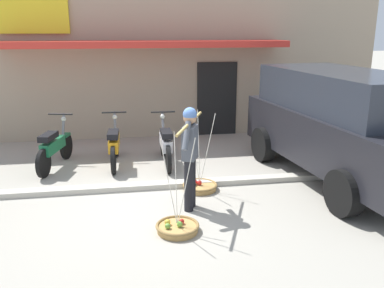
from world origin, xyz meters
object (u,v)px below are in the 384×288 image
Objects in this scene: parked_truck at (342,122)px; motorcycle_nearest_shop at (54,147)px; fruit_vendor at (190,152)px; fruit_basket_left_side at (200,186)px; motorcycle_third_in_row at (166,144)px; fruit_basket_right_side at (177,227)px; motorcycle_second_in_row at (114,145)px.

motorcycle_nearest_shop is at bearing 164.62° from parked_truck.
parked_truck is (5.63, -1.55, 0.68)m from motorcycle_nearest_shop.
fruit_vendor is at bearing -44.88° from motorcycle_nearest_shop.
fruit_basket_left_side is 1.70m from motorcycle_third_in_row.
motorcycle_nearest_shop is at bearing 148.46° from fruit_basket_left_side.
fruit_basket_right_side is 3.96m from motorcycle_nearest_shop.
fruit_vendor is at bearing -111.40° from fruit_basket_left_side.
motorcycle_nearest_shop is at bearing 176.76° from motorcycle_third_in_row.
fruit_basket_right_side reaches higher than motorcycle_nearest_shop.
motorcycle_nearest_shop is (-2.81, 1.72, 0.38)m from fruit_basket_left_side.
fruit_vendor is 1.23m from fruit_basket_left_side.
motorcycle_third_in_row is at bearing 87.29° from fruit_basket_right_side.
fruit_vendor is 1.17× the size of fruit_basket_left_side.
motorcycle_nearest_shop and motorcycle_second_in_row have the same top height.
motorcycle_second_in_row is at bearing 106.16° from fruit_basket_right_side.
fruit_basket_right_side is 0.80× the size of motorcycle_second_in_row.
fruit_vendor is 2.84m from motorcycle_second_in_row.
motorcycle_second_in_row is at bearing -0.03° from motorcycle_nearest_shop.
fruit_vendor reaches higher than fruit_basket_right_side.
fruit_basket_left_side is 0.80× the size of motorcycle_third_in_row.
motorcycle_nearest_shop is (-2.20, 3.27, 0.38)m from fruit_basket_right_side.
fruit_vendor is 1.23m from fruit_basket_right_side.
motorcycle_nearest_shop is (-2.51, 2.50, -0.52)m from fruit_vendor.
fruit_basket_left_side is 0.81× the size of motorcycle_nearest_shop.
fruit_basket_left_side is at bearing -176.41° from parked_truck.
motorcycle_nearest_shop is at bearing 123.91° from fruit_basket_right_side.
motorcycle_second_in_row is at bearing 116.73° from fruit_vendor.
motorcycle_nearest_shop is 5.88m from parked_truck.
parked_truck is at bearing -19.46° from motorcycle_second_in_row.
motorcycle_third_in_row is at bearing 156.68° from parked_truck.
fruit_basket_left_side is 0.80× the size of motorcycle_second_in_row.
fruit_vendor reaches higher than fruit_basket_left_side.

